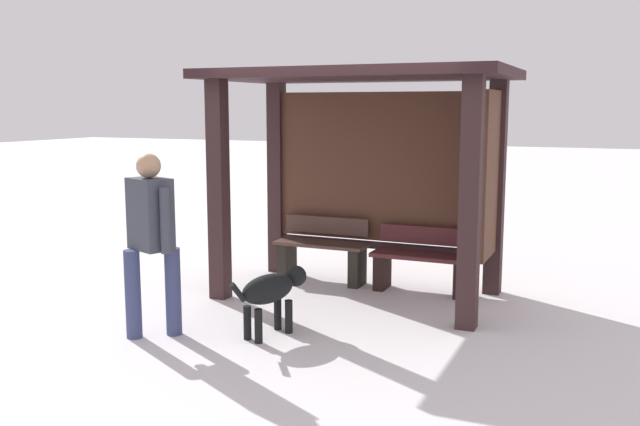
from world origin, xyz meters
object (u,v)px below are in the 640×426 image
at_px(bus_shelter, 375,135).
at_px(bench_center_inside, 422,263).
at_px(dog, 272,291).
at_px(bench_left_inside, 322,253).
at_px(person_walking, 151,232).

relative_size(bus_shelter, bench_center_inside, 2.84).
bearing_deg(dog, bench_center_inside, 66.87).
bearing_deg(bus_shelter, bench_left_inside, 163.68).
xyz_separation_m(bus_shelter, person_walking, (-1.30, -2.21, -0.79)).
xyz_separation_m(bench_left_inside, person_walking, (-0.60, -2.42, 0.60)).
distance_m(bench_center_inside, dog, 2.14).
xyz_separation_m(bus_shelter, bench_left_inside, (-0.70, 0.21, -1.39)).
height_order(bus_shelter, bench_center_inside, bus_shelter).
height_order(bench_center_inside, person_walking, person_walking).
relative_size(bus_shelter, person_walking, 1.91).
xyz_separation_m(bench_left_inside, bench_center_inside, (1.20, 0.00, -0.02)).
relative_size(bench_center_inside, person_walking, 0.67).
bearing_deg(bench_center_inside, dog, -113.13).
height_order(bus_shelter, person_walking, bus_shelter).
bearing_deg(dog, person_walking, -154.77).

